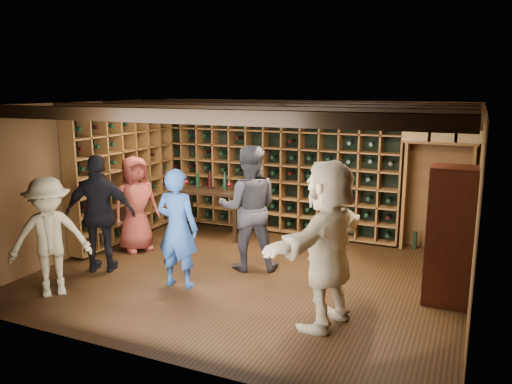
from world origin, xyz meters
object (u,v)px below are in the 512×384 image
at_px(man_blue_shirt, 177,228).
at_px(guest_khaki, 50,237).
at_px(display_cabinet, 449,239).
at_px(guest_woman_black, 100,214).
at_px(tasting_table, 211,195).
at_px(man_grey_suit, 249,208).
at_px(guest_beige, 328,244).
at_px(guest_red_floral, 136,204).

bearing_deg(man_blue_shirt, guest_khaki, 30.80).
relative_size(display_cabinet, man_blue_shirt, 1.05).
distance_m(guest_woman_black, tasting_table, 2.32).
xyz_separation_m(guest_khaki, tasting_table, (0.66, 3.20, -0.01)).
height_order(man_grey_suit, guest_woman_black, man_grey_suit).
height_order(man_blue_shirt, guest_woman_black, guest_woman_black).
bearing_deg(guest_beige, tasting_table, -115.48).
relative_size(guest_red_floral, guest_woman_black, 0.91).
relative_size(guest_red_floral, guest_khaki, 1.01).
relative_size(display_cabinet, guest_khaki, 1.09).
relative_size(guest_red_floral, guest_beige, 0.83).
bearing_deg(tasting_table, guest_woman_black, -112.63).
relative_size(man_blue_shirt, tasting_table, 1.34).
relative_size(man_blue_shirt, guest_khaki, 1.04).
distance_m(man_grey_suit, tasting_table, 1.81).
bearing_deg(tasting_table, guest_red_floral, -128.86).
xyz_separation_m(display_cabinet, man_blue_shirt, (-3.44, -0.93, -0.02)).
bearing_deg(guest_beige, guest_khaki, -64.15).
bearing_deg(man_blue_shirt, guest_beige, 168.75).
xyz_separation_m(man_grey_suit, guest_beige, (1.60, -1.33, 0.03)).
height_order(man_grey_suit, tasting_table, man_grey_suit).
relative_size(man_grey_suit, guest_khaki, 1.19).
bearing_deg(guest_red_floral, tasting_table, -4.82).
relative_size(guest_beige, tasting_table, 1.58).
height_order(man_blue_shirt, man_grey_suit, man_grey_suit).
distance_m(man_blue_shirt, guest_beige, 2.23).
bearing_deg(tasting_table, guest_beige, -47.38).
bearing_deg(guest_khaki, tasting_table, 30.40).
xyz_separation_m(guest_khaki, guest_beige, (3.58, 0.64, 0.18)).
relative_size(man_grey_suit, guest_woman_black, 1.07).
xyz_separation_m(man_grey_suit, guest_khaki, (-1.98, -1.97, -0.15)).
relative_size(guest_khaki, tasting_table, 1.29).
xyz_separation_m(guest_woman_black, guest_beige, (3.58, -0.33, 0.09)).
height_order(display_cabinet, man_grey_suit, man_grey_suit).
height_order(display_cabinet, guest_woman_black, guest_woman_black).
bearing_deg(guest_woman_black, guest_beige, 151.39).
bearing_deg(man_grey_suit, man_blue_shirt, 36.02).
xyz_separation_m(man_grey_suit, tasting_table, (-1.32, 1.22, -0.16)).
relative_size(man_grey_suit, guest_red_floral, 1.17).
bearing_deg(display_cabinet, man_blue_shirt, -164.90).
relative_size(display_cabinet, guest_beige, 0.89).
xyz_separation_m(guest_woman_black, guest_khaki, (-0.00, -0.98, -0.09)).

